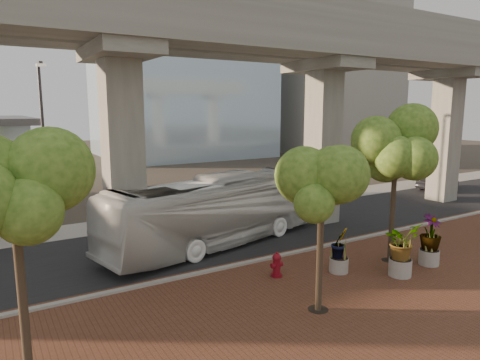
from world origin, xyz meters
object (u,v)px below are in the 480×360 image
parked_car (438,181)px  planter_front (402,244)px  transit_bus (217,212)px  fire_hydrant (277,265)px

parked_car → planter_front: (-18.83, -11.21, 0.67)m
transit_bus → planter_front: 8.83m
parked_car → fire_hydrant: 24.79m
transit_bus → parked_car: (23.30, 3.60, -0.99)m
transit_bus → planter_front: size_ratio=5.56×
planter_front → parked_car: bearing=30.8°
planter_front → transit_bus: bearing=120.4°
planter_front → fire_hydrant: bearing=149.9°
transit_bus → fire_hydrant: (0.07, -5.06, -1.18)m
fire_hydrant → transit_bus: bearing=90.8°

